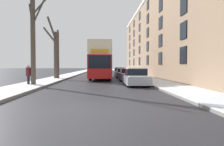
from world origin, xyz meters
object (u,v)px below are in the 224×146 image
parked_car_3 (119,72)px  parked_car_1 (128,75)px  bare_tree_left_1 (56,52)px  parked_car_2 (123,73)px  bare_tree_left_0 (34,34)px  pedestrian_left_sidewalk (28,74)px  parked_car_0 (136,78)px  double_decker_bus (100,60)px

parked_car_3 → parked_car_1: bearing=-90.0°
bare_tree_left_1 → parked_car_2: bare_tree_left_1 is taller
bare_tree_left_0 → pedestrian_left_sidewalk: bearing=165.0°
bare_tree_left_1 → parked_car_0: 12.41m
bare_tree_left_0 → bare_tree_left_1: (-0.20, 8.98, -0.90)m
pedestrian_left_sidewalk → parked_car_3: bearing=141.6°
bare_tree_left_1 → parked_car_0: bare_tree_left_1 is taller
parked_car_3 → pedestrian_left_sidewalk: 20.00m
double_decker_bus → parked_car_1: (2.99, -4.28, -1.76)m
bare_tree_left_1 → parked_car_2: bearing=20.9°
bare_tree_left_1 → double_decker_bus: bare_tree_left_1 is taller
bare_tree_left_0 → parked_car_0: bearing=0.9°
parked_car_0 → pedestrian_left_sidewalk: 8.60m
parked_car_3 → pedestrian_left_sidewalk: size_ratio=2.33×
parked_car_1 → parked_car_3: bearing=90.0°
double_decker_bus → parked_car_2: (2.99, 2.20, -1.79)m
parked_car_1 → pedestrian_left_sidewalk: (-8.59, -5.53, 0.29)m
parked_car_1 → parked_car_3: 12.53m
parked_car_2 → pedestrian_left_sidewalk: pedestrian_left_sidewalk is taller
bare_tree_left_0 → bare_tree_left_1: bearing=91.3°
bare_tree_left_1 → parked_car_1: size_ratio=1.66×
parked_car_1 → pedestrian_left_sidewalk: bearing=-147.2°
bare_tree_left_1 → parked_car_1: bearing=-21.8°
bare_tree_left_0 → pedestrian_left_sidewalk: bare_tree_left_0 is taller
double_decker_bus → parked_car_3: (2.99, 8.26, -1.76)m
parked_car_2 → parked_car_3: (-0.00, 6.05, 0.03)m
double_decker_bus → pedestrian_left_sidewalk: size_ratio=6.91×
double_decker_bus → parked_car_0: size_ratio=2.93×
parked_car_0 → parked_car_2: (0.00, 12.02, -0.05)m
parked_car_0 → bare_tree_left_0: bearing=-179.1°
bare_tree_left_0 → parked_car_2: bearing=56.3°
parked_car_0 → double_decker_bus: bearing=107.0°
bare_tree_left_1 → pedestrian_left_sidewalk: 9.15m
bare_tree_left_0 → parked_car_1: size_ratio=1.83×
parked_car_2 → parked_car_3: 6.05m
bare_tree_left_0 → double_decker_bus: 11.31m
parked_car_0 → parked_car_3: bearing=90.0°
bare_tree_left_0 → parked_car_3: (8.09, 18.20, -3.50)m
bare_tree_left_0 → double_decker_bus: size_ratio=0.66×
bare_tree_left_0 → parked_car_3: size_ratio=1.95×
bare_tree_left_0 → parked_car_0: (8.09, 0.12, -3.48)m
double_decker_bus → pedestrian_left_sidewalk: double_decker_bus is taller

